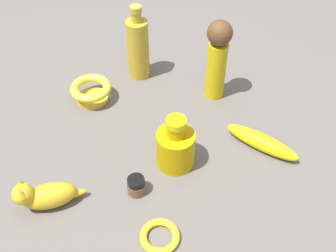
# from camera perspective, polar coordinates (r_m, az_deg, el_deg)

# --- Properties ---
(ground) EXTENTS (2.00, 2.00, 0.00)m
(ground) POSITION_cam_1_polar(r_m,az_deg,el_deg) (1.06, 0.00, -2.10)
(ground) COLOR #5B5651
(person_figure_adult) EXTENTS (0.07, 0.07, 0.24)m
(person_figure_adult) POSITION_cam_1_polar(r_m,az_deg,el_deg) (1.12, 6.92, 9.54)
(person_figure_adult) COLOR gold
(person_figure_adult) RESTS_ON ground
(bowl) EXTENTS (0.11, 0.11, 0.05)m
(bowl) POSITION_cam_1_polar(r_m,az_deg,el_deg) (1.17, -10.69, 4.93)
(bowl) COLOR gold
(bowl) RESTS_ON ground
(bangle) EXTENTS (0.08, 0.08, 0.02)m
(bangle) POSITION_cam_1_polar(r_m,az_deg,el_deg) (0.88, -1.15, -15.17)
(bangle) COLOR yellow
(bangle) RESTS_ON ground
(nail_polish_jar) EXTENTS (0.04, 0.04, 0.04)m
(nail_polish_jar) POSITION_cam_1_polar(r_m,az_deg,el_deg) (0.94, -4.45, -8.29)
(nail_polish_jar) COLOR brown
(nail_polish_jar) RESTS_ON ground
(banana) EXTENTS (0.20, 0.09, 0.04)m
(banana) POSITION_cam_1_polar(r_m,az_deg,el_deg) (1.05, 12.97, -2.20)
(banana) COLOR yellow
(banana) RESTS_ON ground
(cat_figurine) EXTENTS (0.13, 0.12, 0.09)m
(cat_figurine) POSITION_cam_1_polar(r_m,az_deg,el_deg) (0.94, -16.90, -9.23)
(cat_figurine) COLOR gold
(cat_figurine) RESTS_ON ground
(bottle_short) EXTENTS (0.09, 0.09, 0.14)m
(bottle_short) POSITION_cam_1_polar(r_m,az_deg,el_deg) (0.97, 1.08, -2.92)
(bottle_short) COLOR #BC9205
(bottle_short) RESTS_ON ground
(bottle_tall) EXTENTS (0.06, 0.06, 0.23)m
(bottle_tall) POSITION_cam_1_polar(r_m,az_deg,el_deg) (1.21, -4.20, 10.87)
(bottle_tall) COLOR #B29225
(bottle_tall) RESTS_ON ground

